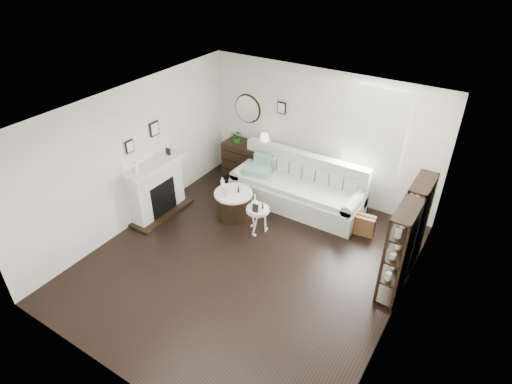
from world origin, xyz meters
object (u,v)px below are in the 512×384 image
Objects in this scene: sofa at (298,190)px; drum_table at (234,204)px; dresser at (251,162)px; pedestal_table at (258,210)px.

sofa is 3.58× the size of drum_table.
pedestal_table is (1.22, -1.63, 0.07)m from dresser.
sofa is at bearing 80.83° from pedestal_table.
sofa reaches higher than drum_table.
pedestal_table is at bearing -53.29° from dresser.
pedestal_table is (-0.20, -1.24, 0.14)m from sofa.
sofa is 1.37m from drum_table.
dresser reaches higher than pedestal_table.
drum_table is (0.52, -1.42, -0.15)m from dresser.
pedestal_table is at bearing -99.17° from sofa.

